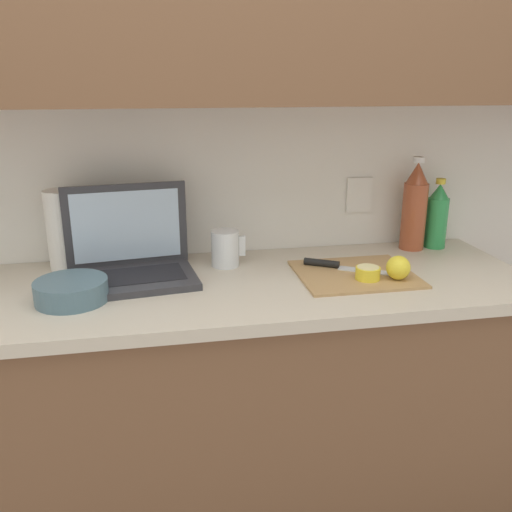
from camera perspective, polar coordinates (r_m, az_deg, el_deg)
The scene contains 12 objects.
wall_back at distance 1.68m, azimuth -7.20°, elevation 20.29°, with size 5.20×0.38×2.60m.
counter_unit at distance 1.78m, azimuth -5.88°, elevation -16.77°, with size 1.95×0.59×0.93m.
laptop at distance 1.64m, azimuth -13.06°, elevation -0.08°, with size 0.39×0.30×0.27m.
cutting_board at distance 1.65m, azimuth 10.38°, elevation -1.88°, with size 0.34×0.30×0.01m, color tan.
knife at distance 1.68m, azimuth 8.20°, elevation -0.95°, with size 0.27×0.17×0.02m.
lemon_half_cut at distance 1.60m, azimuth 11.68°, elevation -1.75°, with size 0.07×0.07×0.04m.
lemon_whole_beside at distance 1.61m, azimuth 14.74°, elevation -1.19°, with size 0.07×0.07×0.07m.
bottle_green_soda at distance 1.93m, azimuth 16.35°, elevation 4.94°, with size 0.08×0.08×0.32m.
bottle_oil_tall at distance 1.97m, azimuth 18.53°, elevation 3.97°, with size 0.07×0.07×0.24m.
measuring_cup at distance 1.70m, azimuth -3.24°, elevation 0.81°, with size 0.11×0.09×0.11m.
bowl_white at distance 1.51m, azimuth -18.86°, elevation -3.47°, with size 0.19×0.19×0.06m.
paper_towel_roll at distance 1.75m, azimuth -19.47°, elevation 2.59°, with size 0.11×0.11×0.25m.
Camera 1 is at (-0.12, -1.46, 1.49)m, focal length 38.00 mm.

